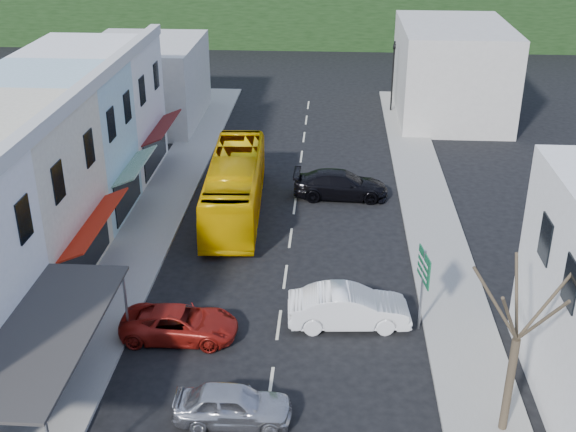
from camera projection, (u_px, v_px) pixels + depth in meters
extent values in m
plane|color=black|center=(279.00, 325.00, 30.12)|extent=(120.00, 120.00, 0.00)
cube|color=gray|center=(156.00, 216.00, 39.55)|extent=(3.00, 52.00, 0.15)
cube|color=gray|center=(432.00, 224.00, 38.68)|extent=(3.00, 52.00, 0.15)
cube|color=#591614|center=(18.00, 331.00, 24.34)|extent=(1.30, 7.65, 0.08)
cube|color=beige|center=(2.00, 200.00, 31.84)|extent=(7.00, 8.00, 8.00)
cube|color=#AE1C0A|center=(95.00, 222.00, 32.01)|extent=(1.30, 6.80, 0.08)
cube|color=#9CBDC4|center=(57.00, 147.00, 38.16)|extent=(7.00, 6.00, 8.00)
cube|color=#195926|center=(135.00, 165.00, 38.33)|extent=(1.30, 5.10, 0.08)
cube|color=silver|center=(95.00, 111.00, 44.02)|extent=(7.00, 7.00, 8.00)
cube|color=#591614|center=(162.00, 127.00, 44.19)|extent=(1.30, 5.95, 0.08)
cube|color=#B7B2A8|center=(146.00, 82.00, 53.90)|extent=(8.00, 10.00, 6.00)
cube|color=#B7B2A8|center=(452.00, 71.00, 55.06)|extent=(8.00, 12.00, 7.00)
imported|color=#EFB600|center=(235.00, 187.00, 39.51)|extent=(3.05, 11.71, 3.10)
imported|color=#B3B3B8|center=(233.00, 404.00, 24.52)|extent=(4.44, 1.90, 1.40)
imported|color=white|center=(349.00, 310.00, 29.84)|extent=(4.52, 2.12, 1.40)
imported|color=maroon|center=(180.00, 323.00, 29.02)|extent=(4.62, 1.95, 1.40)
imported|color=black|center=(341.00, 186.00, 41.80)|extent=(4.52, 1.89, 1.40)
imported|color=black|center=(90.00, 292.00, 30.59)|extent=(0.57, 0.70, 1.70)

